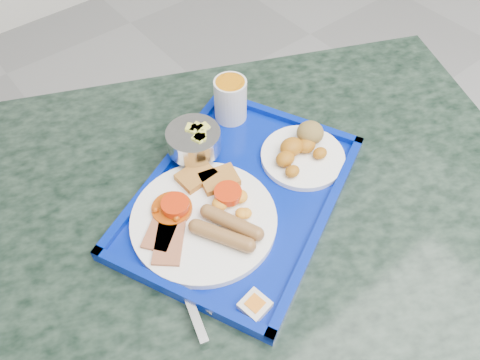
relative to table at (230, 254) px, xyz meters
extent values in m
cylinder|color=slate|center=(0.00, 0.00, -0.52)|extent=(0.54, 0.54, 0.03)
cylinder|color=slate|center=(0.00, 0.00, -0.18)|extent=(0.11, 0.11, 0.65)
cube|color=black|center=(0.00, 0.00, 0.17)|extent=(1.37, 1.18, 0.04)
cube|color=#031C99|center=(0.02, -0.01, 0.19)|extent=(0.53, 0.48, 0.01)
cube|color=#031C99|center=(-0.04, 0.13, 0.21)|extent=(0.40, 0.20, 0.01)
cube|color=#031C99|center=(0.09, -0.15, 0.21)|extent=(0.40, 0.20, 0.01)
cube|color=#031C99|center=(0.21, 0.08, 0.21)|extent=(0.15, 0.30, 0.01)
cube|color=#031C99|center=(-0.17, -0.10, 0.21)|extent=(0.15, 0.30, 0.01)
cylinder|color=white|center=(-0.06, -0.02, 0.21)|extent=(0.25, 0.25, 0.01)
cube|color=#AD6245|center=(-0.13, 0.01, 0.22)|extent=(0.09, 0.09, 0.01)
cube|color=#AD6245|center=(-0.14, -0.02, 0.22)|extent=(0.09, 0.09, 0.01)
cylinder|color=#C04908|center=(-0.10, 0.03, 0.22)|extent=(0.07, 0.07, 0.01)
sphere|color=#C04908|center=(-0.10, 0.02, 0.22)|extent=(0.01, 0.01, 0.01)
sphere|color=#C04908|center=(-0.10, 0.02, 0.22)|extent=(0.01, 0.01, 0.01)
sphere|color=#C04908|center=(-0.08, 0.03, 0.22)|extent=(0.01, 0.01, 0.01)
sphere|color=#C04908|center=(-0.10, 0.03, 0.22)|extent=(0.01, 0.01, 0.01)
sphere|color=#C04908|center=(-0.12, 0.04, 0.22)|extent=(0.01, 0.01, 0.01)
sphere|color=#C04908|center=(-0.10, 0.02, 0.22)|extent=(0.01, 0.01, 0.01)
sphere|color=#C04908|center=(-0.10, 0.04, 0.22)|extent=(0.01, 0.01, 0.01)
sphere|color=#C04908|center=(-0.09, 0.01, 0.22)|extent=(0.01, 0.01, 0.01)
sphere|color=#C04908|center=(-0.10, 0.01, 0.22)|extent=(0.01, 0.01, 0.01)
sphere|color=#C04908|center=(-0.08, 0.02, 0.22)|extent=(0.01, 0.01, 0.01)
sphere|color=#C04908|center=(-0.10, 0.01, 0.22)|extent=(0.01, 0.01, 0.01)
sphere|color=#C04908|center=(-0.08, 0.03, 0.22)|extent=(0.01, 0.01, 0.01)
sphere|color=#C04908|center=(-0.11, 0.02, 0.22)|extent=(0.01, 0.01, 0.01)
sphere|color=#C04908|center=(-0.10, 0.01, 0.22)|extent=(0.01, 0.01, 0.01)
sphere|color=#C04908|center=(-0.09, 0.04, 0.22)|extent=(0.01, 0.01, 0.01)
sphere|color=#C04908|center=(-0.10, 0.03, 0.22)|extent=(0.01, 0.01, 0.01)
sphere|color=#C04908|center=(-0.09, 0.02, 0.22)|extent=(0.01, 0.01, 0.01)
cube|color=#A56829|center=(-0.02, 0.06, 0.22)|extent=(0.07, 0.05, 0.01)
cube|color=#A56829|center=(0.01, 0.03, 0.22)|extent=(0.07, 0.06, 0.01)
cylinder|color=brown|center=(-0.06, -0.07, 0.23)|extent=(0.07, 0.10, 0.02)
cylinder|color=brown|center=(-0.04, -0.06, 0.23)|extent=(0.06, 0.10, 0.02)
ellipsoid|color=#FDA02A|center=(-0.03, -0.01, 0.22)|extent=(0.03, 0.03, 0.02)
ellipsoid|color=#FDA02A|center=(0.00, -0.01, 0.22)|extent=(0.03, 0.03, 0.02)
ellipsoid|color=#FDA02A|center=(0.00, 0.00, 0.22)|extent=(0.03, 0.03, 0.02)
ellipsoid|color=#FDA02A|center=(-0.01, -0.02, 0.22)|extent=(0.02, 0.02, 0.01)
ellipsoid|color=#FDA02A|center=(-0.01, -0.05, 0.22)|extent=(0.02, 0.02, 0.01)
ellipsoid|color=#FDA02A|center=(0.01, -0.01, 0.22)|extent=(0.02, 0.02, 0.02)
ellipsoid|color=#FDA02A|center=(0.01, -0.02, 0.22)|extent=(0.03, 0.03, 0.02)
ellipsoid|color=#FDA02A|center=(0.01, 0.00, 0.22)|extent=(0.03, 0.03, 0.02)
ellipsoid|color=#FDA02A|center=(0.00, -0.06, 0.22)|extent=(0.02, 0.02, 0.01)
cylinder|color=red|center=(-0.09, 0.03, 0.23)|extent=(0.05, 0.05, 0.01)
cylinder|color=red|center=(-0.01, -0.01, 0.23)|extent=(0.05, 0.05, 0.01)
cylinder|color=white|center=(0.17, -0.02, 0.21)|extent=(0.16, 0.16, 0.01)
ellipsoid|color=#A96313|center=(0.19, -0.04, 0.22)|extent=(0.03, 0.02, 0.02)
ellipsoid|color=#A96313|center=(0.18, -0.01, 0.22)|extent=(0.04, 0.03, 0.03)
ellipsoid|color=#A96313|center=(0.15, 0.00, 0.23)|extent=(0.05, 0.04, 0.03)
ellipsoid|color=#A96313|center=(0.13, -0.01, 0.22)|extent=(0.04, 0.03, 0.03)
ellipsoid|color=#A96313|center=(0.12, -0.04, 0.22)|extent=(0.03, 0.02, 0.02)
ellipsoid|color=olive|center=(0.20, 0.00, 0.23)|extent=(0.05, 0.05, 0.04)
cylinder|color=silver|center=(0.01, 0.12, 0.20)|extent=(0.06, 0.06, 0.01)
cylinder|color=silver|center=(0.01, 0.12, 0.22)|extent=(0.02, 0.02, 0.02)
cylinder|color=silver|center=(0.01, 0.12, 0.25)|extent=(0.10, 0.10, 0.04)
cube|color=#F2FA5F|center=(0.01, 0.10, 0.26)|extent=(0.02, 0.02, 0.01)
cube|color=#F2FA5F|center=(0.02, 0.10, 0.26)|extent=(0.02, 0.02, 0.01)
cube|color=#F2FA5F|center=(0.03, 0.12, 0.26)|extent=(0.02, 0.02, 0.01)
cube|color=#F2FA5F|center=(0.01, 0.10, 0.26)|extent=(0.02, 0.02, 0.01)
cube|color=#F2FA5F|center=(0.04, 0.11, 0.26)|extent=(0.02, 0.02, 0.01)
cube|color=#F2FA5F|center=(0.02, 0.10, 0.26)|extent=(0.02, 0.02, 0.01)
cube|color=#F2FA5F|center=(0.02, 0.13, 0.26)|extent=(0.02, 0.02, 0.01)
cube|color=#F2FA5F|center=(0.02, 0.12, 0.26)|extent=(0.02, 0.02, 0.01)
cylinder|color=silver|center=(0.13, 0.16, 0.25)|extent=(0.06, 0.06, 0.09)
cylinder|color=#CB710B|center=(0.13, 0.16, 0.29)|extent=(0.06, 0.06, 0.01)
cube|color=silver|center=(-0.16, -0.09, 0.20)|extent=(0.04, 0.13, 0.00)
ellipsoid|color=silver|center=(-0.14, -0.01, 0.20)|extent=(0.04, 0.05, 0.01)
cube|color=silver|center=(-0.16, -0.09, 0.20)|extent=(0.07, 0.19, 0.00)
cube|color=silver|center=(-0.09, -0.19, 0.21)|extent=(0.04, 0.04, 0.01)
cube|color=orange|center=(-0.09, -0.19, 0.21)|extent=(0.03, 0.03, 0.00)
camera|label=1|loc=(-0.29, -0.40, 0.87)|focal=35.00mm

